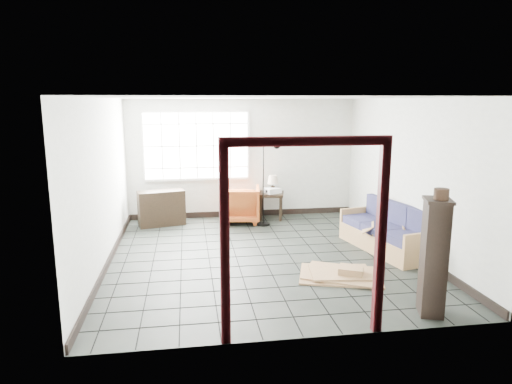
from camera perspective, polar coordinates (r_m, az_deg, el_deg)
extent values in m
plane|color=black|center=(7.73, 0.84, -7.94)|extent=(5.50, 5.50, 0.00)
cube|color=beige|center=(10.10, -1.72, 4.20)|extent=(5.00, 0.02, 2.60)
cube|color=beige|center=(4.78, 6.32, -3.92)|extent=(5.00, 0.02, 2.60)
cube|color=beige|center=(7.42, -18.55, 1.03)|extent=(0.02, 5.50, 2.60)
cube|color=beige|center=(8.19, 18.39, 1.96)|extent=(0.02, 5.50, 2.60)
cube|color=white|center=(7.30, 0.89, 11.71)|extent=(5.00, 5.50, 0.02)
cube|color=black|center=(10.31, -1.66, -2.67)|extent=(4.95, 0.03, 0.12)
cube|color=black|center=(7.72, -17.82, -8.05)|extent=(0.03, 5.45, 0.12)
cube|color=black|center=(8.46, 17.75, -6.35)|extent=(0.03, 5.45, 0.12)
cube|color=silver|center=(9.96, -7.45, 5.75)|extent=(2.32, 0.06, 1.52)
cube|color=white|center=(9.92, -7.44, 5.73)|extent=(2.20, 0.02, 1.40)
cube|color=#3D0D11|center=(4.76, -3.93, -7.09)|extent=(0.10, 0.08, 2.10)
cube|color=#3D0D11|center=(5.17, 15.31, -5.96)|extent=(0.10, 0.08, 2.10)
cube|color=#3D0D11|center=(4.68, 6.39, 6.34)|extent=(1.80, 0.08, 0.10)
cube|color=#9F7D48|center=(8.26, 15.84, -5.96)|extent=(1.06, 1.86, 0.32)
cube|color=#9F7D48|center=(7.56, 20.00, -6.86)|extent=(0.70, 0.20, 0.56)
cube|color=#9F7D48|center=(8.93, 12.43, -3.67)|extent=(0.70, 0.20, 0.56)
cube|color=#9F7D48|center=(8.36, 17.70, -3.54)|extent=(0.44, 1.73, 0.61)
cube|color=#18213D|center=(7.75, 18.39, -5.48)|extent=(0.74, 0.68, 0.14)
cube|color=#18213D|center=(7.86, 19.92, -3.77)|extent=(0.24, 0.57, 0.46)
cube|color=#18213D|center=(8.19, 15.83, -4.45)|extent=(0.74, 0.68, 0.14)
cube|color=#18213D|center=(8.29, 17.32, -2.84)|extent=(0.24, 0.57, 0.46)
cube|color=#18213D|center=(8.64, 13.54, -3.51)|extent=(0.74, 0.68, 0.14)
cube|color=#18213D|center=(8.73, 14.98, -2.00)|extent=(0.24, 0.57, 0.46)
imported|color=maroon|center=(9.73, -2.03, -1.31)|extent=(0.93, 0.88, 0.85)
cube|color=black|center=(9.97, 1.92, -0.26)|extent=(0.64, 0.64, 0.06)
cube|color=black|center=(9.84, 0.60, -2.11)|extent=(0.06, 0.06, 0.53)
cube|color=black|center=(9.81, 3.07, -2.16)|extent=(0.06, 0.06, 0.53)
cube|color=black|center=(10.25, 0.79, -1.57)|extent=(0.06, 0.06, 0.53)
cube|color=black|center=(10.23, 3.16, -1.61)|extent=(0.06, 0.06, 0.53)
cylinder|color=black|center=(10.01, 2.12, 0.36)|extent=(0.10, 0.10, 0.13)
cylinder|color=black|center=(9.99, 2.12, 0.99)|extent=(0.02, 0.02, 0.09)
cone|color=beige|center=(9.97, 2.13, 1.57)|extent=(0.27, 0.27, 0.19)
cube|color=silver|center=(9.91, 2.11, 0.18)|extent=(0.38, 0.34, 0.11)
cylinder|color=black|center=(9.82, 1.34, 0.09)|extent=(0.05, 0.07, 0.07)
cylinder|color=black|center=(9.57, 0.89, -4.03)|extent=(0.29, 0.29, 0.03)
cylinder|color=black|center=(9.38, 0.91, 0.98)|extent=(0.03, 0.03, 1.69)
cylinder|color=black|center=(9.23, 1.77, 6.36)|extent=(0.29, 0.04, 0.15)
sphere|color=black|center=(9.20, 2.62, 5.87)|extent=(0.16, 0.16, 0.15)
cube|color=black|center=(9.67, -11.72, -1.98)|extent=(1.00, 0.58, 0.73)
cube|color=black|center=(9.66, -11.72, -1.92)|extent=(0.93, 0.51, 0.03)
cube|color=black|center=(5.89, 21.33, -7.71)|extent=(0.36, 0.42, 1.42)
cube|color=black|center=(5.71, 21.84, -0.97)|extent=(0.41, 0.46, 0.04)
cylinder|color=black|center=(5.66, 22.16, -0.24)|extent=(0.22, 0.22, 0.13)
cube|color=#9D7D4C|center=(8.24, 16.00, -7.08)|extent=(0.63, 0.57, 0.02)
cube|color=black|center=(8.19, 14.27, -5.92)|extent=(0.17, 0.39, 0.35)
cube|color=#9D7D4C|center=(8.21, 17.84, -6.07)|extent=(0.17, 0.39, 0.35)
cube|color=#9D7D4C|center=(8.00, 16.11, -6.42)|extent=(0.48, 0.21, 0.35)
cube|color=#9D7D4C|center=(8.39, 16.01, -5.59)|extent=(0.48, 0.21, 0.35)
cube|color=#9D7D4C|center=(8.12, 13.84, -4.31)|extent=(0.33, 0.45, 0.14)
cube|color=#9D7D4C|center=(8.15, 18.45, -4.51)|extent=(0.33, 0.45, 0.14)
cube|color=#9D7D4C|center=(6.97, 10.52, -10.22)|extent=(1.38, 1.15, 0.02)
cube|color=#9D7D4C|center=(6.96, 10.53, -10.03)|extent=(1.28, 1.17, 0.02)
cube|color=#9D7D4C|center=(6.96, 10.54, -9.84)|extent=(0.97, 0.76, 0.02)
cube|color=#9D7D4C|center=(6.89, 11.80, -9.55)|extent=(0.43, 0.40, 0.10)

